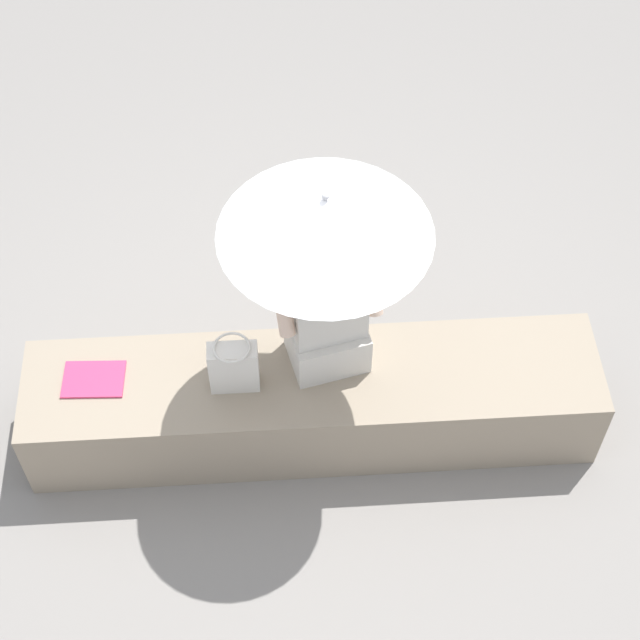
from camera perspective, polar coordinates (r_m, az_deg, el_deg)
name	(u,v)px	position (r m, az deg, el deg)	size (l,w,h in m)	color
ground_plane	(313,428)	(5.10, -0.37, -6.00)	(14.00, 14.00, 0.00)	gray
stone_bench	(313,403)	(4.91, -0.38, -4.61)	(2.68, 0.56, 0.46)	gray
person_seated	(327,305)	(4.47, 0.42, 0.83)	(0.50, 0.35, 0.90)	beige
parasol	(325,217)	(3.96, 0.30, 5.73)	(0.86, 0.86, 1.14)	#B7B7BC
handbag_black	(234,366)	(4.59, -4.81, -2.57)	(0.22, 0.17, 0.29)	silver
magazine	(94,379)	(4.81, -12.45, -3.23)	(0.28, 0.20, 0.01)	#D83866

